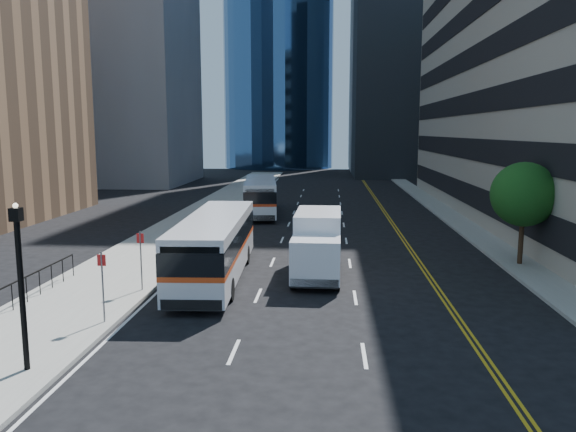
{
  "coord_description": "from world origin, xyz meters",
  "views": [
    {
      "loc": [
        -0.64,
        -20.31,
        6.75
      ],
      "look_at": [
        -2.52,
        5.62,
        2.8
      ],
      "focal_mm": 35.0,
      "sensor_mm": 36.0,
      "label": 1
    }
  ],
  "objects_px": {
    "lamp_post": "(21,280)",
    "bus_rear": "(260,195)",
    "bus_front": "(215,245)",
    "box_truck": "(318,243)",
    "street_tree": "(524,194)"
  },
  "relations": [
    {
      "from": "street_tree",
      "to": "box_truck",
      "type": "xyz_separation_m",
      "value": [
        -10.12,
        -2.58,
        -2.08
      ]
    },
    {
      "from": "lamp_post",
      "to": "bus_front",
      "type": "relative_size",
      "value": 0.4
    },
    {
      "from": "bus_rear",
      "to": "box_truck",
      "type": "xyz_separation_m",
      "value": [
        5.07,
        -19.59,
        0.0
      ]
    },
    {
      "from": "bus_rear",
      "to": "bus_front",
      "type": "bearing_deg",
      "value": -95.41
    },
    {
      "from": "bus_front",
      "to": "bus_rear",
      "type": "height_order",
      "value": "bus_front"
    },
    {
      "from": "street_tree",
      "to": "lamp_post",
      "type": "bearing_deg",
      "value": -142.13
    },
    {
      "from": "bus_front",
      "to": "bus_rear",
      "type": "relative_size",
      "value": 1.01
    },
    {
      "from": "bus_front",
      "to": "box_truck",
      "type": "height_order",
      "value": "box_truck"
    },
    {
      "from": "street_tree",
      "to": "bus_front",
      "type": "relative_size",
      "value": 0.45
    },
    {
      "from": "lamp_post",
      "to": "bus_rear",
      "type": "bearing_deg",
      "value": 84.81
    },
    {
      "from": "box_truck",
      "to": "bus_front",
      "type": "bearing_deg",
      "value": -168.19
    },
    {
      "from": "lamp_post",
      "to": "bus_front",
      "type": "distance_m",
      "value": 11.07
    },
    {
      "from": "lamp_post",
      "to": "box_truck",
      "type": "height_order",
      "value": "lamp_post"
    },
    {
      "from": "street_tree",
      "to": "bus_rear",
      "type": "distance_m",
      "value": 22.9
    },
    {
      "from": "lamp_post",
      "to": "bus_rear",
      "type": "height_order",
      "value": "lamp_post"
    }
  ]
}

